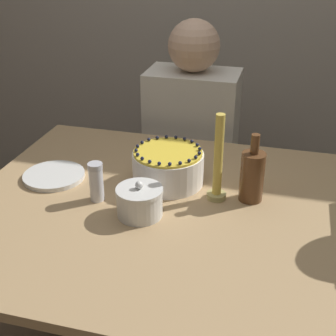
# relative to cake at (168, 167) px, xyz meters

# --- Properties ---
(dining_table) EXTENTS (1.25, 1.06, 0.76)m
(dining_table) POSITION_rel_cake_xyz_m (0.02, -0.15, -0.17)
(dining_table) COLOR tan
(dining_table) RESTS_ON ground_plane
(cake) EXTENTS (0.24, 0.24, 0.13)m
(cake) POSITION_rel_cake_xyz_m (0.00, 0.00, 0.00)
(cake) COLOR white
(cake) RESTS_ON dining_table
(sugar_bowl) EXTENTS (0.14, 0.14, 0.11)m
(sugar_bowl) POSITION_rel_cake_xyz_m (-0.03, -0.22, -0.01)
(sugar_bowl) COLOR silver
(sugar_bowl) RESTS_ON dining_table
(sugar_shaker) EXTENTS (0.05, 0.05, 0.13)m
(sugar_shaker) POSITION_rel_cake_xyz_m (-0.19, -0.17, 0.01)
(sugar_shaker) COLOR white
(sugar_shaker) RESTS_ON dining_table
(plate_stack) EXTENTS (0.21, 0.21, 0.02)m
(plate_stack) POSITION_rel_cake_xyz_m (-0.39, -0.07, -0.05)
(plate_stack) COLOR silver
(plate_stack) RESTS_ON dining_table
(candle) EXTENTS (0.06, 0.06, 0.29)m
(candle) POSITION_rel_cake_xyz_m (0.18, -0.06, 0.06)
(candle) COLOR tan
(candle) RESTS_ON dining_table
(bottle) EXTENTS (0.08, 0.08, 0.22)m
(bottle) POSITION_rel_cake_xyz_m (0.28, -0.04, 0.03)
(bottle) COLOR brown
(bottle) RESTS_ON dining_table
(person_man_blue_shirt) EXTENTS (0.40, 0.34, 1.21)m
(person_man_blue_shirt) POSITION_rel_cake_xyz_m (-0.04, 0.58, -0.29)
(person_man_blue_shirt) COLOR #2D2D38
(person_man_blue_shirt) RESTS_ON ground_plane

